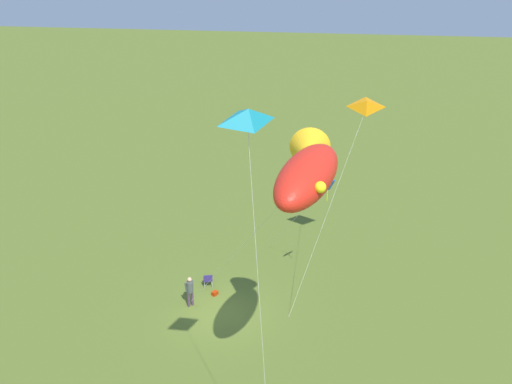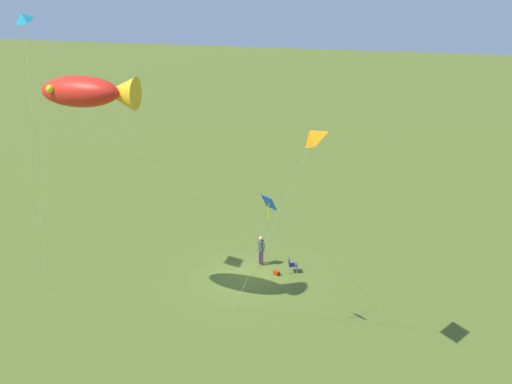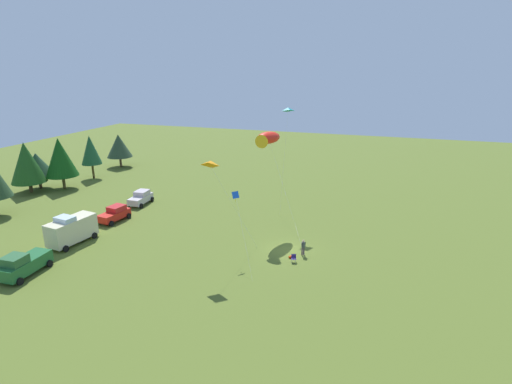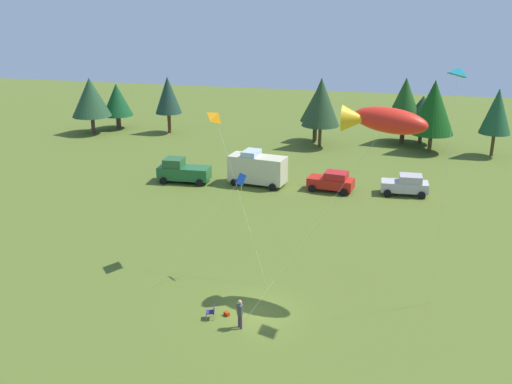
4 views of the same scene
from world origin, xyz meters
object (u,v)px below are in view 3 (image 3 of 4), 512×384
Objects in this scene: car_red_sedan at (115,214)px; kite_delta_teal at (288,109)px; kite_delta_orange at (211,163)px; person_kite_flyer at (303,246)px; folding_chair at (294,258)px; kite_large_fish at (267,138)px; truck_green_flatbed at (23,264)px; van_camper_beige at (71,229)px; kite_diamond_blue at (236,198)px; car_silver_compact at (141,198)px; backpack_on_grass at (290,257)px.

kite_delta_teal is at bearing -59.53° from car_red_sedan.
person_kite_flyer is at bearing -66.83° from kite_delta_orange.
kite_delta_teal reaches higher than person_kite_flyer.
folding_chair is 18.72m from kite_delta_teal.
kite_large_fish is 5.07m from kite_delta_teal.
truck_green_flatbed reaches higher than car_red_sedan.
van_camper_beige is 0.83× the size of kite_diamond_blue.
kite_diamond_blue is (-4.03, -18.23, 5.27)m from car_red_sedan.
folding_chair is 0.16× the size of truck_green_flatbed.
truck_green_flatbed is 21.09m from kite_diamond_blue.
van_camper_beige is 13.91m from car_silver_compact.
person_kite_flyer is 25.66m from van_camper_beige.
kite_delta_teal reaches higher than kite_large_fish.
kite_delta_teal is at bearing 158.34° from person_kite_flyer.
van_camper_beige reaches higher than truck_green_flatbed.
backpack_on_grass is 8.33m from kite_diamond_blue.
kite_diamond_blue is (3.17, -18.45, 4.57)m from van_camper_beige.
car_silver_compact is at bearing -170.36° from van_camper_beige.
kite_large_fish is (8.62, 5.46, 10.42)m from folding_chair.
kite_diamond_blue is (-0.06, 6.12, 5.73)m from folding_chair.
car_red_sedan is at bearing -173.62° from van_camper_beige.
truck_green_flatbed is at bearing 14.98° from van_camper_beige.
backpack_on_grass is at bearing -147.89° from kite_large_fish.
kite_delta_teal is at bearing -9.75° from kite_diamond_blue.
truck_green_flatbed is at bearing 136.36° from kite_large_fish.
kite_diamond_blue is 0.48× the size of kite_delta_teal.
kite_delta_orange reaches higher than van_camper_beige.
car_red_sedan is 0.42× the size of kite_delta_orange.
kite_delta_orange reaches higher than car_red_sedan.
backpack_on_grass is (0.74, 0.51, -0.38)m from folding_chair.
backpack_on_grass is at bearing -89.76° from car_red_sedan.
kite_large_fish reaches higher than truck_green_flatbed.
backpack_on_grass is 0.06× the size of van_camper_beige.
kite_large_fish is at bearing 158.72° from kite_delta_teal.
car_red_sedan is at bearing 103.81° from kite_large_fish.
kite_diamond_blue is 4.63m from kite_delta_orange.
truck_green_flatbed is 14.50m from car_red_sedan.
car_silver_compact is (8.83, 25.51, -0.07)m from person_kite_flyer.
kite_delta_teal reaches higher than folding_chair.
folding_chair is 25.94m from truck_green_flatbed.
person_kite_flyer is 8.68m from kite_diamond_blue.
kite_diamond_blue is (-10.72, -18.82, 5.27)m from car_silver_compact.
truck_green_flatbed is (-11.25, 23.19, 0.99)m from backpack_on_grass.
van_camper_beige reaches higher than folding_chair.
backpack_on_grass is 25.80m from truck_green_flatbed.
kite_large_fish is (4.65, -18.90, 9.95)m from car_red_sedan.
car_silver_compact is at bearing 94.78° from kite_delta_teal.
car_silver_compact is at bearing -154.04° from person_kite_flyer.
kite_delta_orange is at bearing 116.34° from truck_green_flatbed.
car_silver_compact is (13.89, 0.36, -0.69)m from van_camper_beige.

